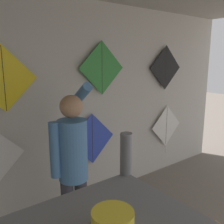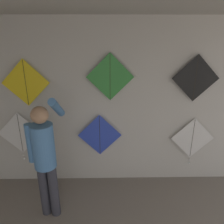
# 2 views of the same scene
# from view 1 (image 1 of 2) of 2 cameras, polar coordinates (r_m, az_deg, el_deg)

# --- Properties ---
(back_panel) EXTENTS (5.53, 0.06, 2.80)m
(back_panel) POSITION_cam_1_polar(r_m,az_deg,el_deg) (3.61, -3.69, 1.83)
(back_panel) COLOR beige
(back_panel) RESTS_ON ground
(shopkeeper) EXTENTS (0.46, 0.60, 1.82)m
(shopkeeper) POSITION_cam_1_polar(r_m,az_deg,el_deg) (2.61, -9.02, -11.03)
(shopkeeper) COLOR #383842
(shopkeeper) RESTS_ON ground
(kite_1) EXTENTS (0.74, 0.01, 0.74)m
(kite_1) POSITION_cam_1_polar(r_m,az_deg,el_deg) (3.59, -4.53, -6.15)
(kite_1) COLOR blue
(kite_2) EXTENTS (0.74, 0.04, 0.88)m
(kite_2) POSITION_cam_1_polar(r_m,az_deg,el_deg) (4.63, 12.30, -3.32)
(kite_2) COLOR white
(kite_3) EXTENTS (0.74, 0.01, 0.74)m
(kite_3) POSITION_cam_1_polar(r_m,az_deg,el_deg) (2.97, -23.52, 6.95)
(kite_3) COLOR yellow
(kite_4) EXTENTS (0.74, 0.01, 0.74)m
(kite_4) POSITION_cam_1_polar(r_m,az_deg,el_deg) (3.51, -2.31, 10.01)
(kite_4) COLOR #338C38
(kite_5) EXTENTS (0.74, 0.01, 0.74)m
(kite_5) POSITION_cam_1_polar(r_m,az_deg,el_deg) (4.41, 12.17, 9.86)
(kite_5) COLOR black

